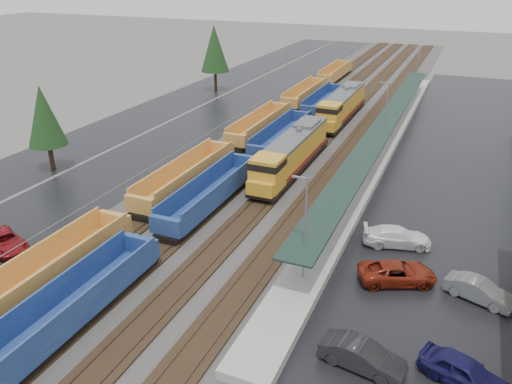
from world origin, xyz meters
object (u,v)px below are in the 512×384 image
parked_car_east_d (464,372)px  parked_car_east_a (362,356)px  parked_car_east_e (479,291)px  well_string_blue (211,194)px  locomotive_trail (341,106)px  well_string_yellow (229,148)px  parked_car_east_c (397,237)px  parked_car_east_b (397,273)px  locomotive_lead (291,154)px  parked_car_west_c (5,241)px

parked_car_east_d → parked_car_east_a: bearing=119.4°
parked_car_east_d → parked_car_east_e: parked_car_east_d is taller
well_string_blue → parked_car_east_a: size_ratio=19.05×
well_string_blue → parked_car_east_d: size_ratio=19.12×
locomotive_trail → parked_car_east_a: (12.83, -45.61, -1.46)m
well_string_yellow → parked_car_east_c: bearing=-31.1°
parked_car_east_e → parked_car_east_c: bearing=69.4°
well_string_yellow → parked_car_east_b: bearing=-39.2°
parked_car_east_b → parked_car_east_c: bearing=-15.3°
locomotive_lead → parked_car_east_a: size_ratio=3.91×
parked_car_east_c → locomotive_lead: bearing=33.9°
parked_car_east_e → well_string_yellow: bearing=76.2°
locomotive_trail → parked_car_east_c: 34.05m
locomotive_trail → parked_car_east_c: locomotive_trail is taller
parked_car_east_c → parked_car_east_d: parked_car_east_d is taller
locomotive_trail → parked_car_east_d: bearing=-68.1°
locomotive_lead → well_string_yellow: 8.25m
locomotive_trail → parked_car_west_c: locomotive_trail is taller
locomotive_lead → parked_car_east_c: 16.50m
parked_car_east_b → locomotive_lead: bearing=16.2°
locomotive_trail → parked_car_east_c: bearing=-68.4°
locomotive_trail → parked_car_east_d: (17.94, -44.73, -1.43)m
well_string_yellow → parked_car_east_a: size_ratio=23.37×
locomotive_trail → well_string_blue: bearing=-97.4°
well_string_yellow → well_string_blue: well_string_yellow is taller
well_string_yellow → well_string_blue: bearing=-71.2°
parked_car_east_c → parked_car_east_b: bearing=173.1°
parked_car_east_e → locomotive_lead: bearing=69.2°
well_string_blue → parked_car_west_c: 17.07m
parked_car_west_c → parked_car_east_d: parked_car_east_d is taller
locomotive_trail → well_string_yellow: 20.87m
parked_car_east_e → parked_car_east_b: bearing=109.3°
locomotive_trail → parked_car_east_b: bearing=-70.0°
locomotive_trail → parked_car_east_b: 39.04m
locomotive_lead → parked_car_east_b: (13.32, -15.66, -1.50)m
locomotive_trail → parked_car_east_b: locomotive_trail is taller
well_string_blue → parked_car_east_a: (16.83, -14.63, -0.44)m
parked_car_west_c → parked_car_east_a: size_ratio=1.04×
parked_car_east_a → parked_car_east_b: parked_car_east_a is taller
locomotive_lead → well_string_yellow: bearing=167.7°
parked_car_west_c → well_string_blue: bearing=-19.6°
locomotive_lead → well_string_yellow: locomotive_lead is taller
parked_car_east_b → parked_car_east_c: parked_car_east_c is taller
locomotive_lead → parked_car_east_a: (12.83, -24.61, -1.46)m
parked_car_east_d → parked_car_west_c: bearing=108.4°
well_string_blue → parked_car_west_c: (-11.00, -13.04, -0.53)m
locomotive_trail → well_string_yellow: (-8.00, -19.25, -1.00)m
well_string_yellow → parked_car_west_c: well_string_yellow is taller
parked_car_east_b → well_string_yellow: bearing=26.6°
parked_car_east_a → parked_car_east_d: parked_car_east_d is taller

